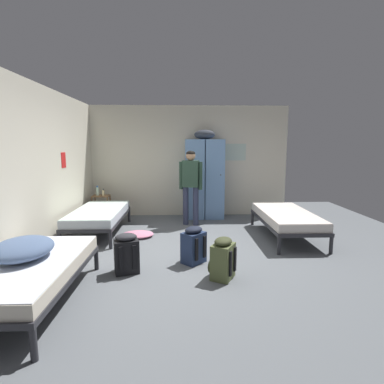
{
  "coord_description": "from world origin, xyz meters",
  "views": [
    {
      "loc": [
        -0.17,
        -4.78,
        1.73
      ],
      "look_at": [
        0.0,
        0.27,
        0.95
      ],
      "focal_mm": 28.77,
      "sensor_mm": 36.0,
      "label": 1
    }
  ],
  "objects_px": {
    "shelf_unit": "(101,205)",
    "bedding_heap": "(22,249)",
    "bed_left_front": "(33,271)",
    "backpack_black": "(126,254)",
    "bed_right": "(286,217)",
    "clothes_pile_pink": "(138,234)",
    "bed_left_rear": "(99,215)",
    "backpack_navy": "(193,245)",
    "backpack_olive": "(222,259)",
    "water_bottle": "(97,191)",
    "person_traveler": "(191,181)",
    "lotion_bottle": "(103,193)",
    "locker_bank": "(204,177)"
  },
  "relations": [
    {
      "from": "backpack_olive",
      "to": "backpack_black",
      "type": "bearing_deg",
      "value": 169.55
    },
    {
      "from": "shelf_unit",
      "to": "bed_left_rear",
      "type": "xyz_separation_m",
      "value": [
        0.25,
        -1.15,
        0.04
      ]
    },
    {
      "from": "lotion_bottle",
      "to": "clothes_pile_pink",
      "type": "relative_size",
      "value": 0.27
    },
    {
      "from": "bed_right",
      "to": "clothes_pile_pink",
      "type": "xyz_separation_m",
      "value": [
        -2.79,
        0.12,
        -0.33
      ]
    },
    {
      "from": "clothes_pile_pink",
      "to": "lotion_bottle",
      "type": "bearing_deg",
      "value": 125.37
    },
    {
      "from": "clothes_pile_pink",
      "to": "bed_right",
      "type": "bearing_deg",
      "value": -2.5
    },
    {
      "from": "bed_right",
      "to": "person_traveler",
      "type": "height_order",
      "value": "person_traveler"
    },
    {
      "from": "water_bottle",
      "to": "backpack_olive",
      "type": "bearing_deg",
      "value": -53.14
    },
    {
      "from": "water_bottle",
      "to": "clothes_pile_pink",
      "type": "height_order",
      "value": "water_bottle"
    },
    {
      "from": "water_bottle",
      "to": "backpack_olive",
      "type": "relative_size",
      "value": 0.4
    },
    {
      "from": "backpack_black",
      "to": "clothes_pile_pink",
      "type": "height_order",
      "value": "backpack_black"
    },
    {
      "from": "backpack_olive",
      "to": "person_traveler",
      "type": "bearing_deg",
      "value": 96.78
    },
    {
      "from": "backpack_black",
      "to": "bed_left_front",
      "type": "bearing_deg",
      "value": -136.34
    },
    {
      "from": "shelf_unit",
      "to": "water_bottle",
      "type": "bearing_deg",
      "value": 165.96
    },
    {
      "from": "backpack_navy",
      "to": "backpack_olive",
      "type": "xyz_separation_m",
      "value": [
        0.35,
        -0.56,
        0.0
      ]
    },
    {
      "from": "bed_left_rear",
      "to": "bedding_heap",
      "type": "distance_m",
      "value": 2.62
    },
    {
      "from": "water_bottle",
      "to": "backpack_black",
      "type": "height_order",
      "value": "water_bottle"
    },
    {
      "from": "bed_left_rear",
      "to": "bed_right",
      "type": "relative_size",
      "value": 1.0
    },
    {
      "from": "backpack_olive",
      "to": "clothes_pile_pink",
      "type": "relative_size",
      "value": 0.93
    },
    {
      "from": "locker_bank",
      "to": "backpack_navy",
      "type": "distance_m",
      "value": 2.96
    },
    {
      "from": "bed_left_front",
      "to": "bed_right",
      "type": "bearing_deg",
      "value": 33.26
    },
    {
      "from": "bed_right",
      "to": "person_traveler",
      "type": "bearing_deg",
      "value": 150.7
    },
    {
      "from": "bed_left_front",
      "to": "bed_left_rear",
      "type": "height_order",
      "value": "same"
    },
    {
      "from": "person_traveler",
      "to": "backpack_navy",
      "type": "distance_m",
      "value": 2.3
    },
    {
      "from": "shelf_unit",
      "to": "bed_left_front",
      "type": "bearing_deg",
      "value": -86.29
    },
    {
      "from": "bed_left_front",
      "to": "person_traveler",
      "type": "distance_m",
      "value": 3.84
    },
    {
      "from": "shelf_unit",
      "to": "lotion_bottle",
      "type": "height_order",
      "value": "lotion_bottle"
    },
    {
      "from": "bedding_heap",
      "to": "water_bottle",
      "type": "distance_m",
      "value": 3.79
    },
    {
      "from": "bed_left_front",
      "to": "backpack_black",
      "type": "bearing_deg",
      "value": 43.66
    },
    {
      "from": "water_bottle",
      "to": "backpack_olive",
      "type": "xyz_separation_m",
      "value": [
        2.47,
        -3.29,
        -0.41
      ]
    },
    {
      "from": "bed_right",
      "to": "bedding_heap",
      "type": "distance_m",
      "value": 4.35
    },
    {
      "from": "shelf_unit",
      "to": "water_bottle",
      "type": "height_order",
      "value": "water_bottle"
    },
    {
      "from": "bed_left_front",
      "to": "clothes_pile_pink",
      "type": "xyz_separation_m",
      "value": [
        0.78,
        2.46,
        -0.33
      ]
    },
    {
      "from": "locker_bank",
      "to": "person_traveler",
      "type": "xyz_separation_m",
      "value": [
        -0.34,
        -0.66,
        -0.0
      ]
    },
    {
      "from": "shelf_unit",
      "to": "backpack_black",
      "type": "relative_size",
      "value": 1.04
    },
    {
      "from": "water_bottle",
      "to": "backpack_navy",
      "type": "xyz_separation_m",
      "value": [
        2.11,
        -2.73,
        -0.41
      ]
    },
    {
      "from": "shelf_unit",
      "to": "bedding_heap",
      "type": "distance_m",
      "value": 3.77
    },
    {
      "from": "lotion_bottle",
      "to": "backpack_black",
      "type": "relative_size",
      "value": 0.29
    },
    {
      "from": "bed_left_front",
      "to": "backpack_olive",
      "type": "height_order",
      "value": "backpack_olive"
    },
    {
      "from": "locker_bank",
      "to": "backpack_black",
      "type": "relative_size",
      "value": 3.76
    },
    {
      "from": "bed_left_front",
      "to": "lotion_bottle",
      "type": "xyz_separation_m",
      "value": [
        -0.18,
        3.81,
        0.26
      ]
    },
    {
      "from": "shelf_unit",
      "to": "person_traveler",
      "type": "distance_m",
      "value": 2.21
    },
    {
      "from": "shelf_unit",
      "to": "bed_left_rear",
      "type": "bearing_deg",
      "value": -77.74
    },
    {
      "from": "backpack_black",
      "to": "shelf_unit",
      "type": "bearing_deg",
      "value": 110.08
    },
    {
      "from": "bedding_heap",
      "to": "person_traveler",
      "type": "height_order",
      "value": "person_traveler"
    },
    {
      "from": "backpack_olive",
      "to": "backpack_black",
      "type": "height_order",
      "value": "same"
    },
    {
      "from": "shelf_unit",
      "to": "bedding_heap",
      "type": "xyz_separation_m",
      "value": [
        0.11,
        -3.76,
        0.25
      ]
    },
    {
      "from": "backpack_olive",
      "to": "backpack_black",
      "type": "xyz_separation_m",
      "value": [
        -1.28,
        0.24,
        0.0
      ]
    },
    {
      "from": "locker_bank",
      "to": "water_bottle",
      "type": "distance_m",
      "value": 2.5
    },
    {
      "from": "clothes_pile_pink",
      "to": "shelf_unit",
      "type": "bearing_deg",
      "value": 126.49
    }
  ]
}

